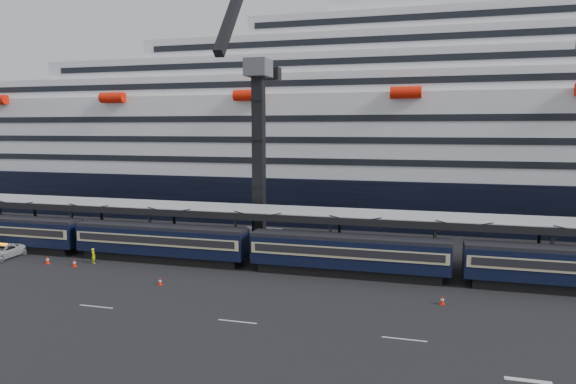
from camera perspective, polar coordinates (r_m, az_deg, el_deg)
name	(u,v)px	position (r m, az deg, el deg)	size (l,w,h in m)	color
ground	(435,321)	(40.48, 15.98, -13.61)	(260.00, 260.00, 0.00)	black
train	(383,256)	(49.54, 10.55, -6.95)	(133.05, 3.00, 4.05)	black
canopy	(435,219)	(52.69, 16.04, -2.88)	(130.00, 6.25, 5.53)	#9B9EA3
cruise_ship	(428,140)	(83.94, 15.26, 5.62)	(214.09, 28.84, 34.00)	black
crane_dark_near	(258,147)	(59.73, -3.39, 4.97)	(4.50, 17.75, 35.08)	#4E5056
pickup_truck	(3,252)	(64.42, -29.12, -5.80)	(2.49, 5.39, 1.50)	#B2B3B9
worker	(93,256)	(58.03, -20.82, -6.64)	(0.59, 0.39, 1.63)	#D7F50C
traffic_cone_a	(74,263)	(57.47, -22.65, -7.28)	(0.41, 0.41, 0.82)	red
traffic_cone_b	(47,260)	(59.81, -25.16, -6.83)	(0.43, 0.43, 0.86)	red
traffic_cone_c	(160,281)	(48.57, -14.03, -9.60)	(0.35, 0.35, 0.71)	red
traffic_cone_d	(442,300)	(44.01, 16.77, -11.41)	(0.38, 0.38, 0.77)	red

